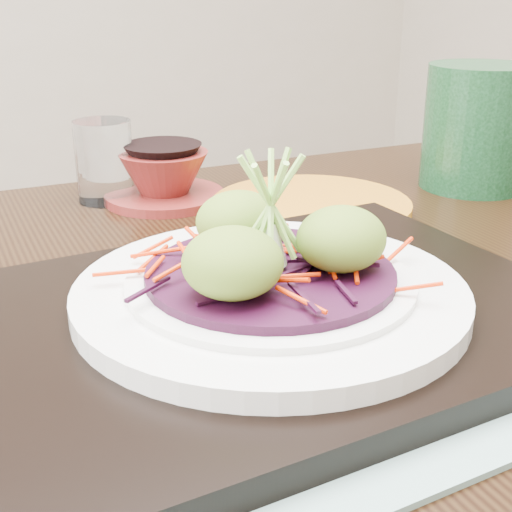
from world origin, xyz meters
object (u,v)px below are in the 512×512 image
dining_table (197,405)px  water_glass (104,161)px  serving_tray (270,316)px  white_plate (270,292)px  terracotta_bowl_set (164,179)px  yellow_plate (311,206)px  green_jar (477,127)px

dining_table → water_glass: 0.34m
serving_tray → white_plate: 0.02m
terracotta_bowl_set → serving_tray: bearing=-101.3°
white_plate → yellow_plate: (0.19, 0.22, -0.03)m
terracotta_bowl_set → white_plate: bearing=-101.3°
white_plate → terracotta_bowl_set: bearing=78.7°
yellow_plate → water_glass: bearing=138.6°
yellow_plate → dining_table: bearing=-146.3°
water_glass → terracotta_bowl_set: size_ratio=0.56×
serving_tray → white_plate: (-0.00, 0.00, 0.02)m
serving_tray → water_glass: (0.01, 0.38, 0.03)m
dining_table → green_jar: 0.50m
serving_tray → white_plate: size_ratio=1.54×
white_plate → yellow_plate: 0.30m
dining_table → water_glass: (0.04, 0.30, 0.15)m
water_glass → yellow_plate: (0.18, -0.16, -0.04)m
yellow_plate → green_jar: bearing=-4.2°
white_plate → terracotta_bowl_set: (0.07, 0.35, -0.01)m
terracotta_bowl_set → yellow_plate: size_ratio=0.75×
white_plate → water_glass: (0.01, 0.38, 0.01)m
dining_table → green_jar: bearing=21.6°
water_glass → green_jar: 0.45m
water_glass → terracotta_bowl_set: 0.07m
serving_tray → yellow_plate: size_ratio=1.97×
green_jar → water_glass: bearing=156.8°
yellow_plate → white_plate: bearing=-130.8°
white_plate → green_jar: green_jar is taller
water_glass → terracotta_bowl_set: bearing=-32.2°
dining_table → white_plate: size_ratio=4.48×
terracotta_bowl_set → green_jar: (0.35, -0.14, 0.05)m
water_glass → white_plate: bearing=-91.8°
water_glass → yellow_plate: bearing=-41.4°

